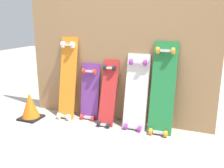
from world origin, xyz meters
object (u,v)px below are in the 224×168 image
at_px(skateboard_green, 162,92).
at_px(traffic_cone, 30,106).
at_px(skateboard_purple, 90,94).
at_px(skateboard_white, 136,95).
at_px(skateboard_orange, 67,81).
at_px(skateboard_red, 108,96).

relative_size(skateboard_green, traffic_cone, 3.15).
distance_m(skateboard_purple, skateboard_white, 0.56).
distance_m(skateboard_orange, skateboard_white, 0.81).
relative_size(skateboard_red, skateboard_green, 0.79).
relative_size(skateboard_white, traffic_cone, 2.72).
bearing_deg(skateboard_green, skateboard_red, -178.65).
relative_size(skateboard_orange, skateboard_green, 1.01).
distance_m(skateboard_red, traffic_cone, 0.90).
distance_m(skateboard_white, traffic_cone, 1.21).
relative_size(skateboard_red, traffic_cone, 2.48).
height_order(skateboard_orange, skateboard_purple, skateboard_orange).
bearing_deg(skateboard_red, skateboard_orange, 177.99).
bearing_deg(traffic_cone, skateboard_orange, 32.59).
xyz_separation_m(skateboard_orange, skateboard_red, (0.50, -0.02, -0.12)).
bearing_deg(traffic_cone, skateboard_red, 13.87).
bearing_deg(traffic_cone, skateboard_white, 11.45).
relative_size(skateboard_orange, skateboard_purple, 1.39).
distance_m(skateboard_orange, skateboard_green, 1.07).
bearing_deg(skateboard_green, traffic_cone, -171.04).
relative_size(skateboard_orange, skateboard_white, 1.17).
height_order(skateboard_red, skateboard_green, skateboard_green).
xyz_separation_m(skateboard_red, skateboard_white, (0.30, 0.02, 0.04)).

